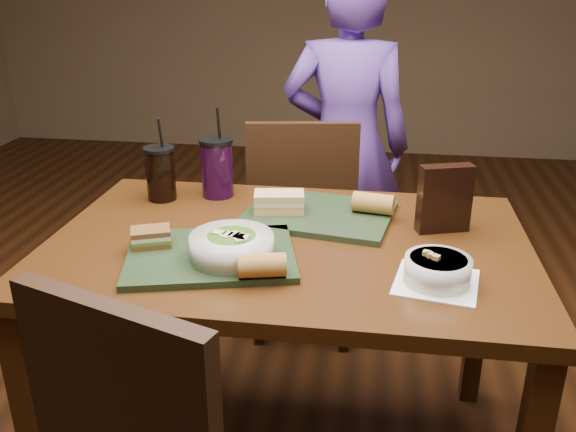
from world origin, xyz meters
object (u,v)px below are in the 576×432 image
Objects in this scene: cup_berry at (217,167)px; soup_bowl at (437,270)px; tray_near at (211,255)px; sandwich_far at (279,202)px; tray_far at (319,214)px; sandwich_near at (151,237)px; baguette_far at (373,203)px; diner at (346,147)px; baguette_near at (262,265)px; salad_bowl at (232,245)px; chip_bag at (445,199)px; dining_table at (288,269)px; chair_far at (305,221)px; cup_cola at (161,173)px.

soup_bowl is at bearing -37.38° from cup_berry.
sandwich_far is at bearing 67.41° from tray_near.
sandwich_near is (-0.41, -0.30, 0.03)m from tray_far.
baguette_far is at bearing -13.74° from cup_berry.
cup_berry reaches higher than soup_bowl.
diner reaches higher than tray_far.
baguette_near is (0.03, -0.41, -0.00)m from sandwich_far.
tray_far is 0.39m from salad_bowl.
sandwich_far is (0.07, 0.33, -0.01)m from salad_bowl.
salad_bowl is 0.95× the size of soup_bowl.
cup_berry is 0.72m from chip_bag.
chip_bag is (0.60, 0.27, 0.09)m from tray_near.
tray_near is at bearing 76.48° from diner.
salad_bowl is (-0.12, -0.17, 0.14)m from dining_table.
tray_far is 3.53× the size of baguette_far.
tray_far is 0.51m from sandwich_near.
salad_bowl is at bearing -95.38° from chair_far.
diner is at bearing 87.82° from tray_far.
diner is 6.73× the size of soup_bowl.
baguette_far is at bearing 46.14° from salad_bowl.
baguette_near is (0.01, -0.94, 0.28)m from chair_far.
sandwich_far reaches higher than tray_near.
baguette_far reaches higher than tray_far.
soup_bowl is at bearing -49.47° from tray_far.
diner is 0.79m from cup_berry.
soup_bowl reaches higher than tray_far.
diner reaches higher than tray_near.
dining_table is at bearing -48.44° from cup_berry.
sandwich_near is 0.44m from cup_berry.
diner is at bearing 61.29° from cup_berry.
cup_berry is at bearing 114.16° from baguette_near.
sandwich_far is 0.28m from baguette_far.
sandwich_far is (0.13, 0.30, 0.04)m from tray_near.
soup_bowl is at bearing -4.83° from tray_near.
diner is 9.45× the size of sandwich_far.
sandwich_far is (-0.12, -0.02, 0.04)m from tray_far.
sandwich_far is at bearing 44.62° from sandwich_near.
tray_far is 0.12m from sandwich_far.
chair_far is at bearing 117.64° from baguette_far.
chair_far is 0.87m from tray_near.
chair_far is 0.40m from diner.
sandwich_far reaches higher than dining_table.
dining_table is at bearing 55.03° from salad_bowl.
baguette_far reaches higher than sandwich_near.
sandwich_near reaches higher than tray_near.
diner reaches higher than baguette_far.
salad_bowl is at bearing -169.17° from chip_bag.
chair_far is 4.89× the size of chip_bag.
baguette_far is at bearing -5.55° from cup_cola.
baguette_near is at bearing -89.28° from chair_far.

